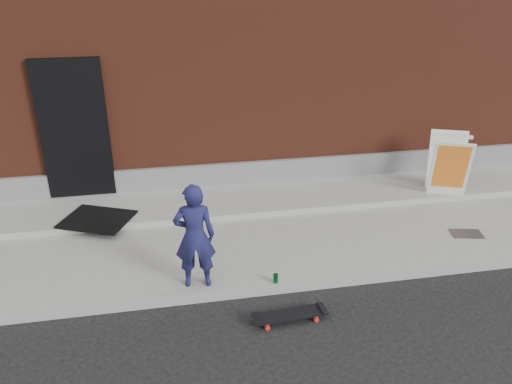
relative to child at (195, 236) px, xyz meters
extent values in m
plane|color=black|center=(0.92, -0.20, -0.83)|extent=(80.00, 80.00, 0.00)
cube|color=gray|center=(0.92, 1.30, -0.76)|extent=(20.00, 3.00, 0.15)
cube|color=gray|center=(0.92, 2.20, -0.63)|extent=(20.00, 1.20, 0.10)
cube|color=#5C2719|center=(0.92, 6.80, 1.67)|extent=(20.00, 8.00, 5.00)
cube|color=slate|center=(0.92, 2.77, -0.38)|extent=(20.00, 0.10, 0.40)
cube|color=black|center=(-1.68, 2.76, 0.57)|extent=(1.05, 0.12, 2.25)
imported|color=#181A45|center=(0.00, 0.00, 0.00)|extent=(0.52, 0.36, 1.37)
cylinder|color=red|center=(1.31, -0.61, -0.80)|extent=(0.06, 0.04, 0.06)
cylinder|color=red|center=(1.32, -0.79, -0.80)|extent=(0.06, 0.04, 0.06)
cylinder|color=red|center=(0.72, -0.64, -0.80)|extent=(0.06, 0.04, 0.06)
cylinder|color=red|center=(0.73, -0.83, -0.80)|extent=(0.06, 0.04, 0.06)
cube|color=#A7A7AC|center=(1.31, -0.70, -0.76)|extent=(0.07, 0.19, 0.02)
cube|color=#A7A7AC|center=(0.72, -0.74, -0.76)|extent=(0.07, 0.19, 0.02)
cube|color=black|center=(1.02, -0.72, -0.75)|extent=(0.87, 0.27, 0.02)
cube|color=white|center=(4.28, 1.59, -0.09)|extent=(0.67, 0.49, 0.99)
cube|color=white|center=(4.45, 2.01, -0.09)|extent=(0.67, 0.49, 0.99)
cube|color=gold|center=(4.27, 1.57, -0.14)|extent=(0.55, 0.39, 0.79)
cube|color=white|center=(4.36, 1.80, 0.41)|extent=(0.58, 0.28, 0.05)
cylinder|color=#198136|center=(0.97, -0.15, -0.62)|extent=(0.07, 0.07, 0.12)
cube|color=black|center=(-1.38, 1.80, -0.57)|extent=(1.21, 1.12, 0.03)
cube|color=#58575C|center=(4.03, 0.53, -0.68)|extent=(0.50, 0.38, 0.01)
camera|label=1|loc=(-0.23, -5.25, 2.98)|focal=35.00mm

